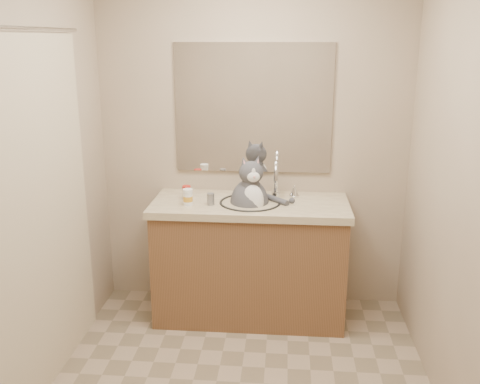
% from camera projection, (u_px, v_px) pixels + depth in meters
% --- Properties ---
extents(room, '(2.22, 2.52, 2.42)m').
position_uv_depth(room, '(237.00, 191.00, 2.62)').
color(room, gray).
rests_on(room, ground).
extents(vanity, '(1.34, 0.59, 1.12)m').
position_uv_depth(vanity, '(250.00, 257.00, 3.75)').
color(vanity, brown).
rests_on(vanity, ground).
extents(mirror, '(1.10, 0.02, 0.90)m').
position_uv_depth(mirror, '(253.00, 109.00, 3.74)').
color(mirror, white).
rests_on(mirror, room).
extents(shower_curtain, '(0.02, 1.30, 1.93)m').
position_uv_depth(shower_curtain, '(44.00, 212.00, 2.85)').
color(shower_curtain, beige).
rests_on(shower_curtain, ground).
extents(cat, '(0.44, 0.36, 0.53)m').
position_uv_depth(cat, '(250.00, 201.00, 3.63)').
color(cat, '#48484E').
rests_on(cat, vanity).
extents(pill_bottle_redcap, '(0.08, 0.08, 0.10)m').
position_uv_depth(pill_bottle_redcap, '(187.00, 193.00, 3.68)').
color(pill_bottle_redcap, white).
rests_on(pill_bottle_redcap, vanity).
extents(pill_bottle_orange, '(0.09, 0.09, 0.11)m').
position_uv_depth(pill_bottle_orange, '(188.00, 197.00, 3.56)').
color(pill_bottle_orange, white).
rests_on(pill_bottle_orange, vanity).
extents(grey_canister, '(0.05, 0.05, 0.08)m').
position_uv_depth(grey_canister, '(211.00, 199.00, 3.57)').
color(grey_canister, slate).
rests_on(grey_canister, vanity).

